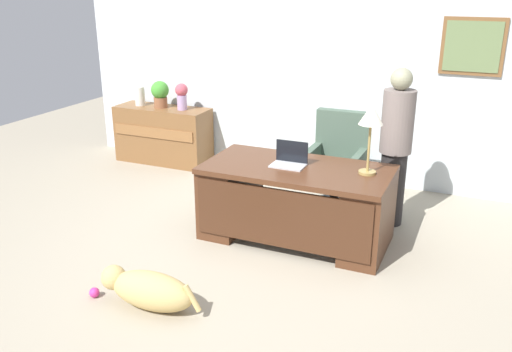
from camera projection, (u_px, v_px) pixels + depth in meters
ground_plane at (245, 265)px, 4.89m from camera, size 12.00×12.00×0.00m
back_wall at (333, 72)px, 6.66m from camera, size 7.00×0.16×2.70m
desk at (295, 201)px, 5.24m from camera, size 1.77×0.90×0.74m
credenza at (163, 135)px, 7.55m from camera, size 1.32×0.50×0.77m
armchair at (337, 165)px, 6.04m from camera, size 0.60×0.59×1.06m
person_standing at (395, 147)px, 5.47m from camera, size 0.32×0.32×1.62m
dog_lying at (148, 289)px, 4.21m from camera, size 0.88×0.31×0.30m
laptop at (290, 159)px, 5.19m from camera, size 0.32×0.22×0.22m
desk_lamp at (371, 119)px, 4.81m from camera, size 0.22×0.22×0.64m
vase_with_flowers at (182, 95)px, 7.23m from camera, size 0.17×0.17×0.35m
vase_empty at (140, 96)px, 7.51m from camera, size 0.14×0.14×0.26m
potted_plant at (160, 93)px, 7.36m from camera, size 0.24×0.24×0.36m
dog_toy_ball at (94, 293)px, 4.38m from camera, size 0.08×0.08×0.08m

